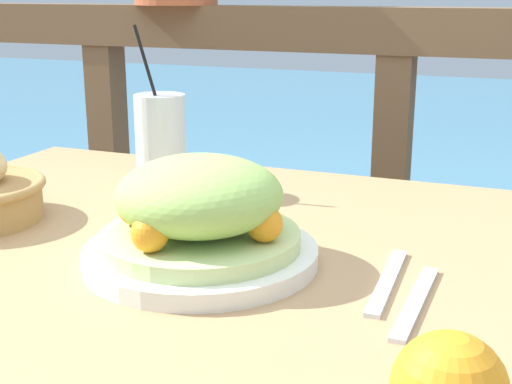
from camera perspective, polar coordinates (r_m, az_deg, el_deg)
patio_table at (r=0.85m, az=0.78°, el=-11.76°), size 1.21×0.84×0.76m
railing_fence at (r=1.50m, az=10.77°, el=2.12°), size 2.80×0.08×1.02m
sea_backdrop at (r=4.04m, az=17.35°, el=2.78°), size 12.00×4.00×0.37m
salad_plate at (r=0.79m, az=-4.52°, el=-2.13°), size 0.27×0.27×0.12m
drink_glass at (r=1.09m, az=-7.61°, el=3.91°), size 0.08×0.08×0.25m
fork at (r=0.77m, az=10.47°, el=-7.01°), size 0.02×0.18×0.00m
knife at (r=0.73m, az=12.67°, el=-8.55°), size 0.02×0.18×0.00m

